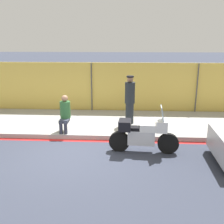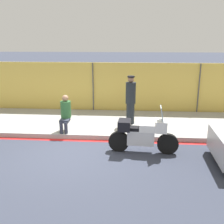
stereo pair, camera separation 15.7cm
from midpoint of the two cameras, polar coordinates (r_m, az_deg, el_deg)
ground_plane at (r=8.17m, az=-7.81°, el=-8.68°), size 120.00×120.00×0.00m
sidewalk at (r=10.61m, az=-4.86°, el=-2.28°), size 34.79×3.30×0.16m
curb_paint_stripe at (r=9.03m, az=-6.57°, el=-6.17°), size 34.79×0.18×0.01m
storefront_fence at (r=12.01m, az=-3.69°, el=5.19°), size 33.05×0.17×2.33m
motorcycle at (r=7.94m, az=7.25°, el=-4.78°), size 2.11×0.58×1.46m
officer_standing at (r=9.99m, az=4.51°, el=2.73°), size 0.38×0.38×1.85m
person_seated_on_curb at (r=9.38m, az=-9.64°, el=0.16°), size 0.37×0.66×1.28m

